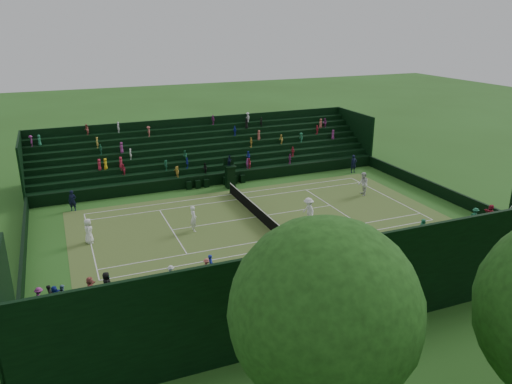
# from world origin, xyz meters

# --- Properties ---
(ground) EXTENTS (160.00, 160.00, 0.00)m
(ground) POSITION_xyz_m (0.00, 0.00, 0.00)
(ground) COLOR #29561B
(ground) RESTS_ON ground
(court_surface) EXTENTS (12.97, 26.77, 0.01)m
(court_surface) POSITION_xyz_m (0.00, 0.00, 0.01)
(court_surface) COLOR #327426
(court_surface) RESTS_ON ground
(perimeter_wall_north) EXTENTS (17.17, 0.20, 1.00)m
(perimeter_wall_north) POSITION_xyz_m (0.00, 15.88, 0.50)
(perimeter_wall_north) COLOR black
(perimeter_wall_north) RESTS_ON ground
(perimeter_wall_south) EXTENTS (17.17, 0.20, 1.00)m
(perimeter_wall_south) POSITION_xyz_m (0.00, -15.88, 0.50)
(perimeter_wall_south) COLOR black
(perimeter_wall_south) RESTS_ON ground
(perimeter_wall_east) EXTENTS (0.20, 31.77, 1.00)m
(perimeter_wall_east) POSITION_xyz_m (8.48, 0.00, 0.50)
(perimeter_wall_east) COLOR black
(perimeter_wall_east) RESTS_ON ground
(perimeter_wall_west) EXTENTS (0.20, 31.77, 1.00)m
(perimeter_wall_west) POSITION_xyz_m (-8.48, 0.00, 0.50)
(perimeter_wall_west) COLOR black
(perimeter_wall_west) RESTS_ON ground
(north_grandstand) EXTENTS (6.60, 32.00, 4.90)m
(north_grandstand) POSITION_xyz_m (12.66, 0.00, 1.55)
(north_grandstand) COLOR black
(north_grandstand) RESTS_ON ground
(south_grandstand) EXTENTS (6.60, 32.00, 4.90)m
(south_grandstand) POSITION_xyz_m (-12.66, 0.00, 1.55)
(south_grandstand) COLOR black
(south_grandstand) RESTS_ON ground
(tennis_net) EXTENTS (11.67, 0.10, 1.06)m
(tennis_net) POSITION_xyz_m (0.00, 0.00, 0.53)
(tennis_net) COLOR black
(tennis_net) RESTS_ON ground
(umpire_chair) EXTENTS (0.94, 0.94, 2.97)m
(umpire_chair) POSITION_xyz_m (-7.28, 0.53, 1.27)
(umpire_chair) COLOR black
(umpire_chair) RESTS_ON ground
(courtside_chairs) EXTENTS (0.47, 5.44, 1.02)m
(courtside_chairs) POSITION_xyz_m (-8.25, -0.46, 0.39)
(courtside_chairs) COLOR black
(courtside_chairs) RESTS_ON ground
(player_near_west) EXTENTS (0.87, 0.60, 1.72)m
(player_near_west) POSITION_xyz_m (-0.01, -11.93, 0.86)
(player_near_west) COLOR white
(player_near_west) RESTS_ON ground
(player_near_east) EXTENTS (0.70, 0.47, 1.85)m
(player_near_east) POSITION_xyz_m (0.71, -5.00, 0.93)
(player_near_east) COLOR white
(player_near_east) RESTS_ON ground
(player_far_west) EXTENTS (1.18, 1.06, 1.99)m
(player_far_west) POSITION_xyz_m (-1.15, 10.17, 0.99)
(player_far_west) COLOR white
(player_far_west) RESTS_ON ground
(player_far_east) EXTENTS (1.32, 0.81, 1.98)m
(player_far_east) POSITION_xyz_m (2.58, 3.03, 0.99)
(player_far_east) COLOR white
(player_far_east) RESTS_ON ground
(line_judge_north) EXTENTS (0.43, 0.65, 1.75)m
(line_judge_north) POSITION_xyz_m (-7.04, 13.05, 0.87)
(line_judge_north) COLOR black
(line_judge_north) RESTS_ON ground
(line_judge_south) EXTENTS (0.58, 0.70, 1.64)m
(line_judge_south) POSITION_xyz_m (-6.62, -12.57, 0.82)
(line_judge_south) COLOR black
(line_judge_south) RESTS_ON ground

